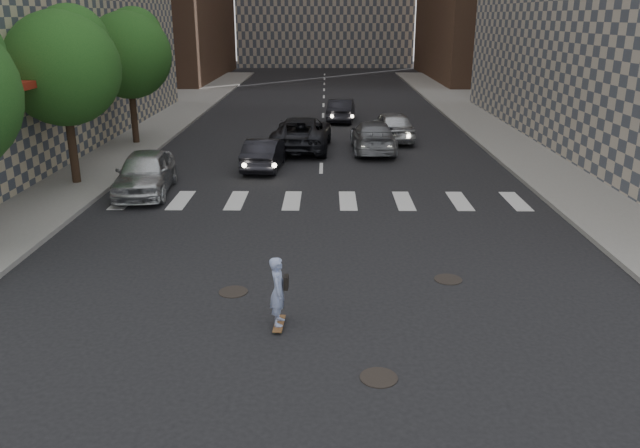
{
  "coord_description": "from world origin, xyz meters",
  "views": [
    {
      "loc": [
        0.23,
        -12.44,
        6.32
      ],
      "look_at": [
        0.07,
        2.5,
        1.3
      ],
      "focal_mm": 35.0,
      "sensor_mm": 36.0,
      "label": 1
    }
  ],
  "objects_px": {
    "skateboarder": "(279,291)",
    "traffic_car_a": "(265,153)",
    "traffic_car_d": "(392,126)",
    "traffic_car_c": "(302,133)",
    "traffic_car_e": "(341,110)",
    "silver_sedan": "(145,173)",
    "tree_c": "(130,51)",
    "traffic_car_b": "(373,136)",
    "tree_b": "(65,63)"
  },
  "relations": [
    {
      "from": "tree_c",
      "to": "tree_b",
      "type": "bearing_deg",
      "value": -90.0
    },
    {
      "from": "traffic_car_c",
      "to": "traffic_car_d",
      "type": "height_order",
      "value": "traffic_car_c"
    },
    {
      "from": "silver_sedan",
      "to": "traffic_car_e",
      "type": "height_order",
      "value": "silver_sedan"
    },
    {
      "from": "traffic_car_a",
      "to": "traffic_car_b",
      "type": "bearing_deg",
      "value": -139.29
    },
    {
      "from": "tree_b",
      "to": "traffic_car_a",
      "type": "distance_m",
      "value": 8.54
    },
    {
      "from": "silver_sedan",
      "to": "traffic_car_e",
      "type": "xyz_separation_m",
      "value": [
        7.63,
        16.71,
        -0.08
      ]
    },
    {
      "from": "tree_c",
      "to": "traffic_car_d",
      "type": "bearing_deg",
      "value": 5.27
    },
    {
      "from": "tree_c",
      "to": "skateboarder",
      "type": "bearing_deg",
      "value": -66.17
    },
    {
      "from": "traffic_car_a",
      "to": "traffic_car_b",
      "type": "distance_m",
      "value": 6.1
    },
    {
      "from": "tree_b",
      "to": "skateboarder",
      "type": "xyz_separation_m",
      "value": [
        8.69,
        -11.67,
        -3.81
      ]
    },
    {
      "from": "traffic_car_d",
      "to": "traffic_car_c",
      "type": "bearing_deg",
      "value": 21.62
    },
    {
      "from": "traffic_car_d",
      "to": "traffic_car_e",
      "type": "xyz_separation_m",
      "value": [
        -2.54,
        6.32,
        -0.09
      ]
    },
    {
      "from": "tree_c",
      "to": "skateboarder",
      "type": "height_order",
      "value": "tree_c"
    },
    {
      "from": "tree_b",
      "to": "tree_c",
      "type": "bearing_deg",
      "value": 90.0
    },
    {
      "from": "tree_b",
      "to": "traffic_car_a",
      "type": "xyz_separation_m",
      "value": [
        7.01,
        2.8,
        -3.98
      ]
    },
    {
      "from": "traffic_car_c",
      "to": "traffic_car_a",
      "type": "bearing_deg",
      "value": 73.17
    },
    {
      "from": "tree_b",
      "to": "traffic_car_c",
      "type": "bearing_deg",
      "value": 39.0
    },
    {
      "from": "traffic_car_c",
      "to": "silver_sedan",
      "type": "bearing_deg",
      "value": 58.6
    },
    {
      "from": "traffic_car_c",
      "to": "traffic_car_e",
      "type": "xyz_separation_m",
      "value": [
        2.12,
        8.66,
        -0.1
      ]
    },
    {
      "from": "traffic_car_c",
      "to": "tree_b",
      "type": "bearing_deg",
      "value": 41.98
    },
    {
      "from": "silver_sedan",
      "to": "traffic_car_d",
      "type": "height_order",
      "value": "traffic_car_d"
    },
    {
      "from": "traffic_car_a",
      "to": "traffic_car_d",
      "type": "height_order",
      "value": "traffic_car_d"
    },
    {
      "from": "skateboarder",
      "to": "traffic_car_a",
      "type": "xyz_separation_m",
      "value": [
        -1.68,
        14.47,
        -0.17
      ]
    },
    {
      "from": "skateboarder",
      "to": "traffic_car_c",
      "type": "height_order",
      "value": "traffic_car_c"
    },
    {
      "from": "traffic_car_e",
      "to": "traffic_car_c",
      "type": "bearing_deg",
      "value": 81.65
    },
    {
      "from": "tree_b",
      "to": "traffic_car_d",
      "type": "bearing_deg",
      "value": 35.03
    },
    {
      "from": "tree_b",
      "to": "traffic_car_e",
      "type": "xyz_separation_m",
      "value": [
        10.6,
        15.53,
        -3.95
      ]
    },
    {
      "from": "traffic_car_c",
      "to": "traffic_car_d",
      "type": "distance_m",
      "value": 5.22
    },
    {
      "from": "traffic_car_a",
      "to": "traffic_car_d",
      "type": "distance_m",
      "value": 8.87
    },
    {
      "from": "skateboarder",
      "to": "silver_sedan",
      "type": "height_order",
      "value": "skateboarder"
    },
    {
      "from": "tree_b",
      "to": "tree_c",
      "type": "xyz_separation_m",
      "value": [
        0.0,
        8.0,
        0.0
      ]
    },
    {
      "from": "tree_c",
      "to": "traffic_car_e",
      "type": "height_order",
      "value": "tree_c"
    },
    {
      "from": "tree_b",
      "to": "traffic_car_b",
      "type": "relative_size",
      "value": 1.3
    },
    {
      "from": "silver_sedan",
      "to": "traffic_car_a",
      "type": "bearing_deg",
      "value": 39.71
    },
    {
      "from": "skateboarder",
      "to": "traffic_car_b",
      "type": "relative_size",
      "value": 0.31
    },
    {
      "from": "skateboarder",
      "to": "traffic_car_a",
      "type": "distance_m",
      "value": 14.57
    },
    {
      "from": "silver_sedan",
      "to": "tree_c",
      "type": "bearing_deg",
      "value": 103.05
    },
    {
      "from": "traffic_car_a",
      "to": "traffic_car_e",
      "type": "bearing_deg",
      "value": -101.18
    },
    {
      "from": "tree_b",
      "to": "traffic_car_b",
      "type": "height_order",
      "value": "tree_b"
    },
    {
      "from": "silver_sedan",
      "to": "traffic_car_d",
      "type": "distance_m",
      "value": 14.54
    },
    {
      "from": "tree_c",
      "to": "skateboarder",
      "type": "xyz_separation_m",
      "value": [
        8.69,
        -19.67,
        -3.81
      ]
    },
    {
      "from": "silver_sedan",
      "to": "traffic_car_b",
      "type": "xyz_separation_m",
      "value": [
        8.97,
        7.58,
        -0.05
      ]
    },
    {
      "from": "tree_c",
      "to": "silver_sedan",
      "type": "relative_size",
      "value": 1.43
    },
    {
      "from": "silver_sedan",
      "to": "traffic_car_b",
      "type": "distance_m",
      "value": 11.74
    },
    {
      "from": "silver_sedan",
      "to": "traffic_car_a",
      "type": "distance_m",
      "value": 5.68
    },
    {
      "from": "traffic_car_b",
      "to": "traffic_car_c",
      "type": "bearing_deg",
      "value": -8.23
    },
    {
      "from": "traffic_car_e",
      "to": "traffic_car_d",
      "type": "bearing_deg",
      "value": 117.31
    },
    {
      "from": "tree_c",
      "to": "traffic_car_a",
      "type": "relative_size",
      "value": 1.64
    },
    {
      "from": "traffic_car_d",
      "to": "traffic_car_e",
      "type": "bearing_deg",
      "value": -73.21
    },
    {
      "from": "traffic_car_a",
      "to": "traffic_car_e",
      "type": "relative_size",
      "value": 0.95
    }
  ]
}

